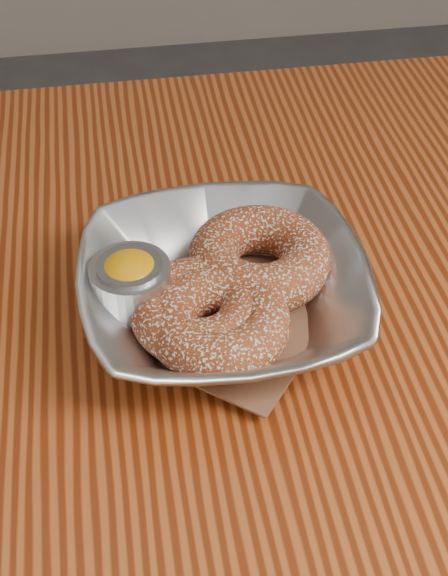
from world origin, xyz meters
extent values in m
cube|color=#8A3814|center=(0.00, 0.00, 0.73)|extent=(1.20, 0.80, 0.04)
imported|color=#B1B4B8|center=(-0.02, 0.04, 0.78)|extent=(0.20, 0.20, 0.05)
cube|color=brown|center=(-0.02, 0.04, 0.76)|extent=(0.20, 0.20, 0.00)
torus|color=brown|center=(0.01, 0.06, 0.78)|extent=(0.14, 0.14, 0.04)
torus|color=brown|center=(-0.03, 0.01, 0.78)|extent=(0.10, 0.10, 0.04)
torus|color=brown|center=(-0.04, 0.02, 0.78)|extent=(0.11, 0.11, 0.03)
cylinder|color=#B1B4B8|center=(-0.09, 0.04, 0.78)|extent=(0.06, 0.06, 0.05)
cylinder|color=gray|center=(-0.09, 0.04, 0.78)|extent=(0.05, 0.05, 0.04)
ellipsoid|color=#FD9C07|center=(-0.09, 0.04, 0.80)|extent=(0.04, 0.04, 0.03)
camera|label=1|loc=(-0.09, -0.37, 1.17)|focal=50.00mm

